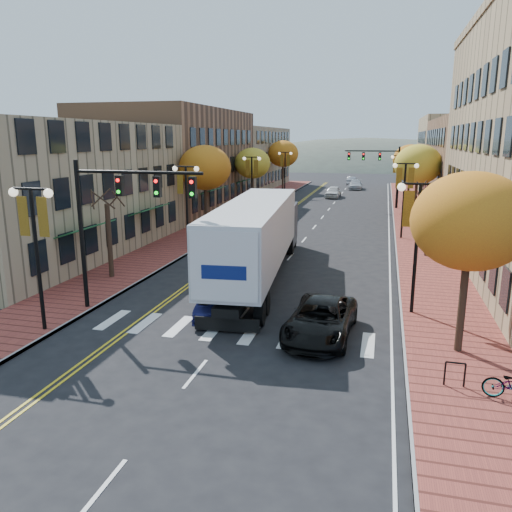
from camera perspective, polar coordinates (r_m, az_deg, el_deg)
The scene contains 31 objects.
ground at distance 19.53m, azimuth -4.78°, elevation -10.71°, with size 200.00×200.00×0.00m, color black.
sidewalk_left at distance 52.13m, azimuth -2.50°, elevation 4.66°, with size 4.00×85.00×0.15m, color brown.
sidewalk_right at distance 50.03m, azimuth 17.69°, elevation 3.68°, with size 4.00×85.00×0.15m, color brown.
building_left_near at distance 37.79m, azimuth -23.32°, elevation 7.04°, with size 12.00×22.00×9.00m, color #9E8966.
building_left_mid at distance 57.64m, azimuth -9.30°, elevation 10.76°, with size 12.00×24.00×11.00m, color brown.
building_left_far at distance 81.19m, azimuth -2.12°, elevation 11.10°, with size 12.00×26.00×9.50m, color #9E8966.
building_right_mid at distance 60.21m, azimuth 26.72°, elevation 9.16°, with size 15.00×24.00×10.00m, color brown.
building_right_far at distance 81.82m, azimuth 23.58°, elevation 10.56°, with size 15.00×20.00×11.00m, color #9E8966.
tree_left_a at distance 29.53m, azimuth -16.41°, elevation 1.68°, with size 0.28×0.28×4.20m.
tree_left_b at distance 43.54m, azimuth -5.85°, elevation 10.00°, with size 4.48×4.48×7.21m.
tree_left_c at distance 58.82m, azimuth -0.40°, elevation 10.54°, with size 4.16×4.16×6.69m.
tree_left_d at distance 76.33m, azimuth 3.11°, elevation 11.58°, with size 4.61×4.61×7.42m.
tree_right_a at distance 19.28m, azimuth 23.31°, elevation 3.63°, with size 4.16×4.16×6.69m.
tree_right_b at distance 35.41m, azimuth 19.12°, elevation 3.36°, with size 0.28×0.28×4.20m.
tree_right_c at distance 50.97m, azimuth 18.04°, elevation 9.91°, with size 4.48×4.48×7.21m.
tree_right_d at distance 66.94m, azimuth 17.24°, elevation 10.50°, with size 4.35×4.35×7.00m.
lamp_left_a at distance 21.84m, azimuth -23.97°, elevation 2.56°, with size 1.96×0.36×6.05m.
lamp_left_b at distance 35.65m, azimuth -7.97°, elevation 7.35°, with size 1.96×0.36×6.05m.
lamp_left_c at distance 52.69m, azimuth -0.49°, elevation 9.39°, with size 1.96×0.36×6.05m.
lamp_left_d at distance 70.21m, azimuth 3.34°, elevation 10.36°, with size 1.96×0.36×6.05m.
lamp_right_a at distance 23.16m, azimuth 18.03°, elevation 3.62°, with size 1.96×0.36×6.05m.
lamp_right_b at distance 41.01m, azimuth 16.61°, elevation 7.70°, with size 1.96×0.36×6.05m.
lamp_right_c at distance 58.95m, azimuth 16.04°, elevation 9.30°, with size 1.96×0.36×6.05m.
traffic_mast_near at distance 23.07m, azimuth -15.56°, elevation 5.33°, with size 6.10×0.35×7.00m.
traffic_mast_far at distance 58.89m, azimuth 14.08°, elevation 10.03°, with size 6.10×0.34×7.00m.
semi_truck at distance 28.43m, azimuth 0.36°, elevation 2.68°, with size 4.53×18.54×4.59m.
navy_sedan at distance 22.95m, azimuth -4.09°, elevation -5.05°, with size 1.51×4.34×1.43m, color #0D0E34.
black_suv at distance 20.63m, azimuth 7.41°, elevation -7.19°, with size 2.49×5.39×1.50m, color black.
car_far_white at distance 69.11m, azimuth 8.81°, elevation 7.26°, with size 1.85×4.60×1.57m, color silver.
car_far_silver at distance 81.22m, azimuth 11.29°, elevation 8.01°, with size 2.04×5.03×1.46m, color #B3B5BC.
car_far_oncoming at distance 88.83m, azimuth 10.90°, elevation 8.44°, with size 1.46×4.18×1.38m, color #ADACB4.
Camera 1 is at (5.95, -16.82, 7.95)m, focal length 35.00 mm.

